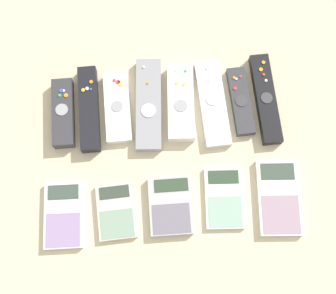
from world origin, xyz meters
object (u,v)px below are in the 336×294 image
at_px(remote_4, 181,103).
at_px(remote_5, 213,103).
at_px(remote_6, 241,101).
at_px(calculator_3, 224,198).
at_px(remote_1, 89,109).
at_px(remote_0, 63,113).
at_px(remote_7, 265,99).
at_px(calculator_4, 279,197).
at_px(calculator_1, 116,211).
at_px(calculator_2, 170,206).
at_px(remote_3, 149,104).
at_px(remote_2, 117,107).
at_px(calculator_0, 64,215).

xyz_separation_m(remote_4, remote_5, (0.07, -0.01, -0.00)).
height_order(remote_6, calculator_3, remote_6).
distance_m(remote_1, remote_6, 0.33).
height_order(remote_0, remote_5, remote_0).
relative_size(remote_6, remote_7, 0.76).
height_order(remote_5, calculator_4, remote_5).
bearing_deg(calculator_1, remote_5, 42.22).
relative_size(remote_4, calculator_2, 1.44).
height_order(remote_3, calculator_2, remote_3).
relative_size(remote_1, remote_7, 0.92).
distance_m(remote_2, calculator_3, 0.30).
height_order(remote_4, calculator_2, remote_4).
distance_m(remote_0, calculator_4, 0.49).
bearing_deg(calculator_3, remote_7, 64.85).
xyz_separation_m(remote_0, calculator_3, (0.33, -0.21, -0.01)).
distance_m(remote_4, calculator_3, 0.23).
bearing_deg(remote_3, remote_0, -174.18).
height_order(remote_2, remote_4, remote_4).
height_order(remote_5, calculator_0, remote_5).
height_order(remote_1, remote_4, same).
height_order(calculator_2, calculator_4, calculator_2).
relative_size(remote_0, calculator_1, 1.29).
xyz_separation_m(remote_1, calculator_3, (0.27, -0.22, -0.01)).
relative_size(remote_2, remote_4, 0.91).
xyz_separation_m(remote_3, calculator_0, (-0.19, -0.23, -0.00)).
distance_m(remote_5, remote_6, 0.06).
distance_m(remote_1, remote_3, 0.13).
bearing_deg(calculator_0, remote_4, 42.31).
distance_m(calculator_1, calculator_3, 0.23).
relative_size(remote_2, calculator_1, 1.35).
xyz_separation_m(remote_1, remote_6, (0.33, -0.01, -0.00)).
bearing_deg(remote_2, remote_0, -178.12).
distance_m(remote_3, calculator_3, 0.26).
distance_m(remote_0, remote_3, 0.19).
xyz_separation_m(remote_0, remote_6, (0.39, -0.00, -0.00)).
bearing_deg(calculator_0, remote_5, 35.05).
height_order(remote_0, remote_1, same).
bearing_deg(remote_1, remote_6, -1.73).
height_order(remote_7, calculator_0, remote_7).
bearing_deg(remote_6, remote_3, 175.36).
xyz_separation_m(remote_5, remote_6, (0.06, -0.00, 0.00)).
bearing_deg(remote_3, calculator_2, -78.69).
bearing_deg(remote_2, remote_4, -1.18).
height_order(remote_0, calculator_0, remote_0).
distance_m(remote_3, remote_4, 0.07).
bearing_deg(remote_5, calculator_1, -137.64).
bearing_deg(remote_7, calculator_0, -155.27).
relative_size(remote_6, calculator_2, 1.28).
height_order(remote_4, remote_6, remote_4).
bearing_deg(remote_4, calculator_2, -96.63).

